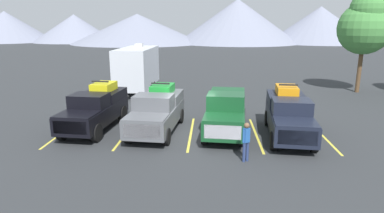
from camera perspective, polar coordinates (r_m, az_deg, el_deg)
name	(u,v)px	position (r m, az deg, el deg)	size (l,w,h in m)	color
ground_plane	(190,136)	(17.20, -0.27, -5.06)	(240.00, 240.00, 0.00)	#2D3033
pickup_truck_a	(96,108)	(18.87, -16.16, -0.22)	(2.47, 5.54, 2.52)	black
pickup_truck_b	(157,110)	(17.80, -5.97, -0.64)	(2.57, 5.57, 2.48)	#595B60
pickup_truck_c	(226,111)	(17.70, 5.83, -0.77)	(2.49, 5.84, 2.19)	#144723
pickup_truck_d	(289,114)	(17.62, 16.23, -1.22)	(2.48, 5.76, 2.55)	black
lot_stripe_a	(65,131)	(19.25, -20.94, -3.91)	(0.12, 5.50, 0.01)	gold
lot_stripe_b	(127,132)	(18.13, -11.03, -4.29)	(0.12, 5.50, 0.01)	gold
lot_stripe_c	(191,133)	(17.62, -0.18, -4.57)	(0.12, 5.50, 0.01)	gold
lot_stripe_d	(256,134)	(17.76, 10.90, -4.68)	(0.12, 5.50, 0.01)	gold
lot_stripe_e	(322,135)	(18.53, 21.44, -4.63)	(0.12, 5.50, 0.01)	gold
camper_trailer_a	(137,67)	(28.24, -9.37, 6.68)	(2.67, 7.69, 3.96)	silver
person_a	(246,139)	(14.00, 9.27, -5.58)	(0.33, 0.30, 1.69)	navy
tree_a	(366,24)	(30.68, 27.62, 12.47)	(4.18, 4.18, 8.17)	brown
mountain_ridge	(243,23)	(101.59, 8.76, 14.02)	(150.23, 45.97, 14.52)	gray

